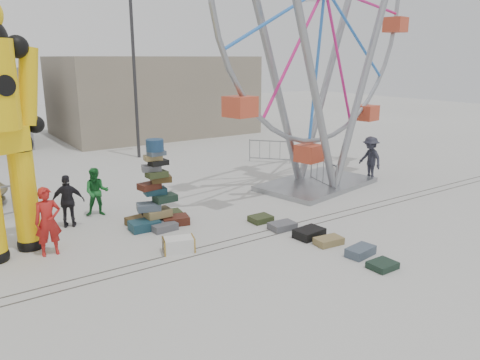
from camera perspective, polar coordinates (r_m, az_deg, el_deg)
ground at (r=12.03m, az=-1.58°, el=-9.54°), size 90.00×90.00×0.00m
track_line_near at (r=12.50m, az=-3.09°, el=-8.58°), size 40.00×0.04×0.01m
track_line_far at (r=12.82m, az=-4.02°, el=-7.99°), size 40.00×0.04×0.01m
building_right at (r=32.06m, az=-10.58°, el=10.11°), size 12.00×8.00×5.00m
lamp_post_right at (r=24.00m, az=-12.57°, el=13.28°), size 1.41×0.25×8.00m
suitcase_tower at (r=14.30m, az=-10.14°, el=-2.61°), size 1.88×1.65×2.64m
ferris_wheel at (r=18.17m, az=10.18°, el=19.23°), size 11.09×3.61×13.08m
steamer_trunk at (r=12.47m, az=-7.49°, el=-7.84°), size 0.91×0.69×0.38m
row_case_0 at (r=14.57m, az=2.54°, el=-4.74°), size 0.67×0.54×0.19m
row_case_1 at (r=13.99m, az=5.19°, el=-5.59°), size 0.80×0.58×0.20m
row_case_2 at (r=13.46m, az=8.43°, el=-6.42°), size 0.89×0.66×0.25m
row_case_3 at (r=13.07m, az=10.75°, el=-7.31°), size 0.80×0.53×0.20m
row_case_4 at (r=12.54m, az=14.47°, el=-8.41°), size 0.85×0.57×0.24m
row_case_5 at (r=11.99m, az=16.98°, el=-9.90°), size 0.65×0.54×0.16m
barricade_wheel_front at (r=18.53m, az=10.11°, el=0.78°), size 0.62×1.96×1.10m
barricade_wheel_back at (r=22.68m, az=3.65°, el=3.53°), size 1.41×1.56×1.10m
pedestrian_red at (r=12.91m, az=-22.37°, el=-4.70°), size 0.68×0.47×1.80m
pedestrian_green at (r=15.60m, az=-17.08°, el=-1.40°), size 0.93×0.83×1.57m
pedestrian_black at (r=14.82m, az=-20.22°, el=-2.44°), size 1.02×0.71×1.60m
pedestrian_grey at (r=19.99m, az=15.59°, el=2.54°), size 0.83×1.26×1.82m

